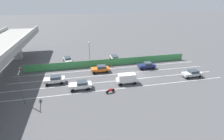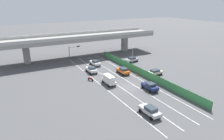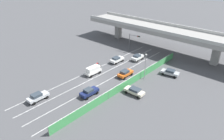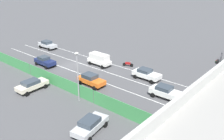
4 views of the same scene
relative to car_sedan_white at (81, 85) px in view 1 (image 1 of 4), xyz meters
name	(u,v)px [view 1 (image 1 of 4)]	position (x,y,z in m)	size (l,w,h in m)	color
ground_plane	(138,75)	(3.52, -13.45, -0.92)	(300.00, 300.00, 0.00)	#4C4C4F
lane_line_left_edge	(122,88)	(-1.54, -8.05, -0.91)	(0.14, 46.80, 0.01)	silver
lane_line_mid_left	(118,81)	(1.83, -8.05, -0.91)	(0.14, 46.80, 0.01)	silver
lane_line_mid_right	(114,74)	(5.20, -8.05, -0.91)	(0.14, 46.80, 0.01)	silver
lane_line_right_edge	(111,69)	(8.57, -8.05, -0.91)	(0.14, 46.80, 0.01)	silver
green_fence	(110,62)	(10.70, -8.05, 0.01)	(0.10, 42.90, 1.85)	#3D8E4C
car_sedan_white	(81,85)	(0.00, 0.00, 0.00)	(2.11, 4.44, 1.65)	white
car_taxi_orange	(100,69)	(7.10, -5.00, 0.02)	(2.05, 4.37, 1.70)	orange
car_hatchback_white	(55,79)	(3.49, 5.28, 0.01)	(2.11, 4.27, 1.67)	silver
car_van_white	(127,78)	(0.33, -9.67, 0.31)	(2.04, 4.48, 2.16)	silver
car_sedan_navy	(147,65)	(6.73, -16.88, 0.00)	(2.06, 4.31, 1.68)	navy
car_sedan_silver	(192,73)	(0.13, -25.23, 0.00)	(2.04, 4.48, 1.66)	#B7BABC
motorcycle	(110,91)	(-2.59, -5.49, -0.46)	(0.86, 1.87, 0.93)	black
parked_sedan_cream	(115,58)	(13.71, -10.09, -0.03)	(4.56, 2.14, 1.57)	beige
parked_wagon_silver	(68,59)	(15.23, 3.00, -0.02)	(4.69, 2.64, 1.61)	#B2B5B7
traffic_light	(21,80)	(-1.77, 9.86, 3.09)	(3.72, 0.80, 5.65)	#47474C
street_lamp	(89,51)	(11.43, -2.88, 3.14)	(0.60, 0.36, 6.62)	gray
traffic_cone	(111,66)	(9.39, -8.25, -0.57)	(0.47, 0.47, 0.74)	orange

